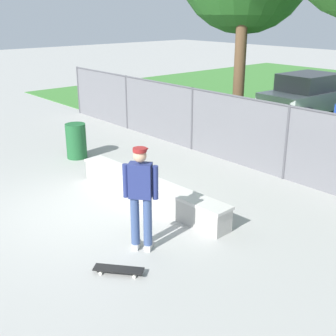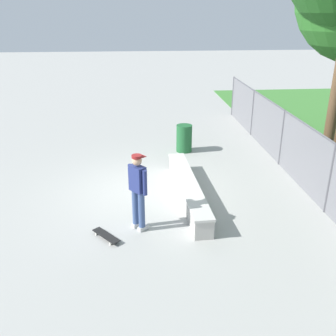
{
  "view_description": "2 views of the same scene",
  "coord_description": "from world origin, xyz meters",
  "px_view_note": "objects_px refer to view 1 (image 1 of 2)",
  "views": [
    {
      "loc": [
        7.36,
        -4.26,
        3.92
      ],
      "look_at": [
        0.92,
        1.36,
        0.84
      ],
      "focal_mm": 46.81,
      "sensor_mm": 36.0,
      "label": 1
    },
    {
      "loc": [
        9.74,
        -0.19,
        4.74
      ],
      "look_at": [
        0.96,
        0.58,
        1.08
      ],
      "focal_mm": 40.66,
      "sensor_mm": 36.0,
      "label": 2
    }
  ],
  "objects_px": {
    "skateboard": "(119,269)",
    "car_silver": "(309,95)",
    "concrete_ledge": "(149,191)",
    "skateboarder": "(141,194)",
    "trash_bin": "(76,141)"
  },
  "relations": [
    {
      "from": "skateboard",
      "to": "car_silver",
      "type": "relative_size",
      "value": 0.17
    },
    {
      "from": "concrete_ledge",
      "to": "skateboarder",
      "type": "bearing_deg",
      "value": -42.64
    },
    {
      "from": "trash_bin",
      "to": "skateboarder",
      "type": "bearing_deg",
      "value": -18.33
    },
    {
      "from": "skateboard",
      "to": "trash_bin",
      "type": "relative_size",
      "value": 0.77
    },
    {
      "from": "concrete_ledge",
      "to": "car_silver",
      "type": "height_order",
      "value": "car_silver"
    },
    {
      "from": "skateboarder",
      "to": "trash_bin",
      "type": "bearing_deg",
      "value": 161.67
    },
    {
      "from": "car_silver",
      "to": "concrete_ledge",
      "type": "bearing_deg",
      "value": -76.59
    },
    {
      "from": "car_silver",
      "to": "trash_bin",
      "type": "bearing_deg",
      "value": -98.35
    },
    {
      "from": "concrete_ledge",
      "to": "skateboard",
      "type": "height_order",
      "value": "concrete_ledge"
    },
    {
      "from": "concrete_ledge",
      "to": "trash_bin",
      "type": "xyz_separation_m",
      "value": [
        -3.72,
        0.37,
        0.23
      ]
    },
    {
      "from": "skateboarder",
      "to": "skateboard",
      "type": "height_order",
      "value": "skateboarder"
    },
    {
      "from": "concrete_ledge",
      "to": "skateboard",
      "type": "xyz_separation_m",
      "value": [
        1.82,
        -2.09,
        -0.19
      ]
    },
    {
      "from": "skateboard",
      "to": "car_silver",
      "type": "height_order",
      "value": "car_silver"
    },
    {
      "from": "skateboarder",
      "to": "trash_bin",
      "type": "relative_size",
      "value": 1.89
    },
    {
      "from": "car_silver",
      "to": "skateboard",
      "type": "bearing_deg",
      "value": -70.73
    }
  ]
}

